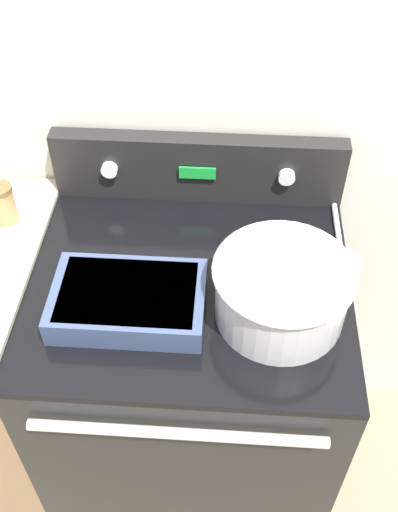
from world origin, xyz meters
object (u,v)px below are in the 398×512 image
Objects in this scene: mixing_bowl at (282,289)px; casserole_dish at (128,300)px; ladle at (345,260)px; spice_jar_brown_cap at (4,204)px.

mixing_bowl is 0.90× the size of casserole_dish.
ladle is at bearing 17.68° from casserole_dish.
spice_jar_brown_cap reaches higher than ladle.
mixing_bowl is 1.09× the size of ladle.
casserole_dish is 0.42m from spice_jar_brown_cap.
casserole_dish is at bearing -162.32° from ladle.
spice_jar_brown_cap is at bearing 159.90° from mixing_bowl.
ladle is (0.47, 0.15, -0.00)m from casserole_dish.
mixing_bowl is 0.21m from ladle.
spice_jar_brown_cap is (-0.34, 0.25, 0.03)m from casserole_dish.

